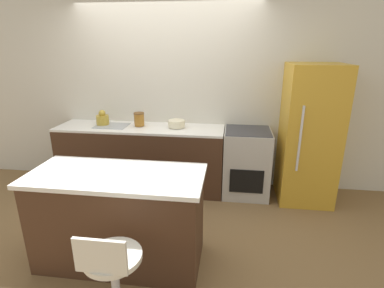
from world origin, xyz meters
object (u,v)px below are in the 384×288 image
refrigerator (309,135)px  mixing_bowl (177,124)px  oven_range (246,163)px  stool_chair (113,278)px  kettle (103,119)px

refrigerator → mixing_bowl: refrigerator is taller
oven_range → stool_chair: 2.45m
oven_range → mixing_bowl: (-0.96, 0.04, 0.50)m
stool_chair → mixing_bowl: bearing=89.1°
stool_chair → mixing_bowl: mixing_bowl is taller
refrigerator → mixing_bowl: (-1.72, 0.07, 0.07)m
refrigerator → kettle: 2.77m
refrigerator → kettle: size_ratio=8.57×
stool_chair → refrigerator: bearing=51.5°
oven_range → mixing_bowl: 1.08m
mixing_bowl → refrigerator: bearing=-2.3°
oven_range → refrigerator: size_ratio=0.51×
kettle → mixing_bowl: 1.05m
stool_chair → kettle: (-1.01, 2.28, 0.56)m
oven_range → stool_chair: size_ratio=1.06×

